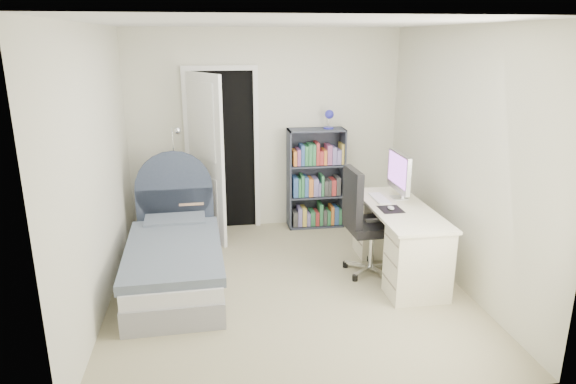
{
  "coord_description": "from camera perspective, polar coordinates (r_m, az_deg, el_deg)",
  "views": [
    {
      "loc": [
        -0.71,
        -4.59,
        2.38
      ],
      "look_at": [
        0.02,
        0.08,
        0.95
      ],
      "focal_mm": 32.0,
      "sensor_mm": 36.0,
      "label": 1
    }
  ],
  "objects": [
    {
      "name": "room_shell",
      "position": [
        4.78,
        -0.08,
        3.14
      ],
      "size": [
        3.5,
        3.7,
        2.6
      ],
      "color": "gray",
      "rests_on": "ground"
    },
    {
      "name": "door",
      "position": [
        6.28,
        -8.48,
        4.25
      ],
      "size": [
        0.92,
        0.74,
        2.06
      ],
      "color": "black",
      "rests_on": "ground"
    },
    {
      "name": "bed",
      "position": [
        5.32,
        -12.45,
        -7.06
      ],
      "size": [
        0.95,
        1.92,
        1.17
      ],
      "color": "gray",
      "rests_on": "ground"
    },
    {
      "name": "nightstand",
      "position": [
        6.24,
        -11.46,
        -1.77
      ],
      "size": [
        0.45,
        0.45,
        0.65
      ],
      "color": "#D5A683",
      "rests_on": "ground"
    },
    {
      "name": "floor_lamp",
      "position": [
        6.16,
        -12.12,
        -0.59
      ],
      "size": [
        0.2,
        0.2,
        1.42
      ],
      "color": "silver",
      "rests_on": "ground"
    },
    {
      "name": "bookcase",
      "position": [
        6.62,
        3.12,
        1.13
      ],
      "size": [
        0.72,
        0.31,
        1.52
      ],
      "color": "#373C4B",
      "rests_on": "ground"
    },
    {
      "name": "desk",
      "position": [
        5.45,
        12.14,
        -4.91
      ],
      "size": [
        0.6,
        1.49,
        1.22
      ],
      "color": "#EBE3C4",
      "rests_on": "ground"
    },
    {
      "name": "office_chair",
      "position": [
        5.3,
        8.5,
        -2.78
      ],
      "size": [
        0.58,
        0.59,
        1.13
      ],
      "color": "silver",
      "rests_on": "ground"
    }
  ]
}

